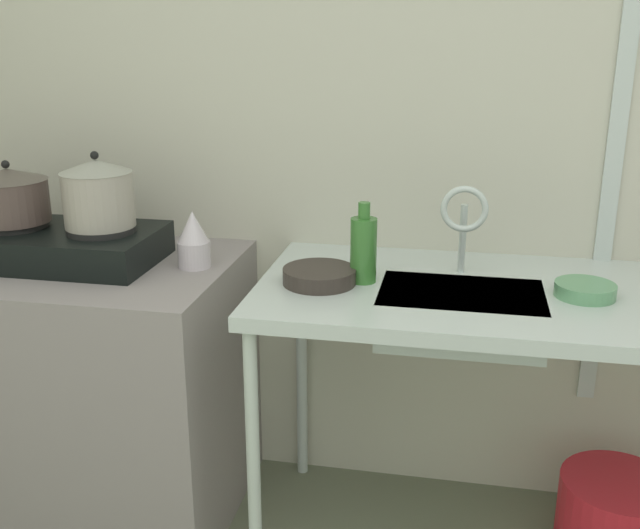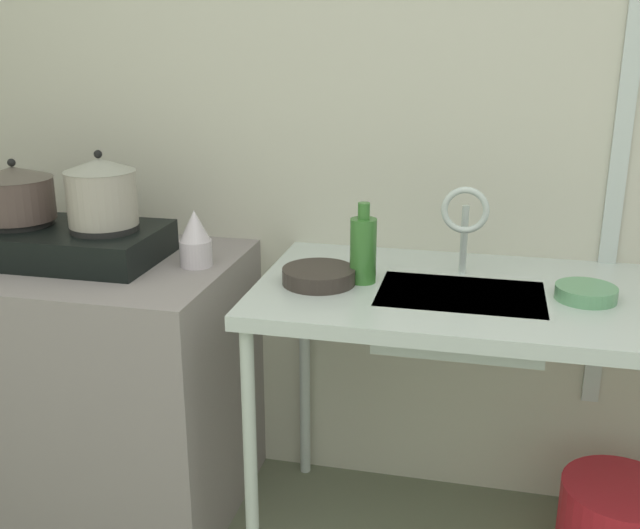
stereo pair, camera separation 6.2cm
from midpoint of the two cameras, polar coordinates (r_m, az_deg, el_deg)
wall_back at (r=2.32m, az=9.47°, el=11.13°), size 4.50×0.10×2.48m
wall_metal_strip at (r=2.28m, az=21.65°, el=13.19°), size 0.05×0.01×1.98m
counter_concrete at (r=2.55m, az=-20.61°, el=-8.60°), size 1.18×0.67×0.83m
counter_sink at (r=2.07m, az=17.86°, el=-3.59°), size 1.67×0.67×0.83m
stove at (r=2.35m, az=-20.22°, el=1.47°), size 0.59×0.34×0.12m
pot_on_left_burner at (r=2.39m, az=-23.53°, el=4.93°), size 0.23×0.23×0.18m
pot_on_right_burner at (r=2.24m, az=-17.52°, el=5.27°), size 0.21×0.21×0.22m
percolator at (r=2.18m, az=-10.53°, el=1.87°), size 0.10×0.10×0.17m
sink_basin at (r=2.01m, az=9.89°, el=-3.88°), size 0.43×0.29×0.13m
faucet at (r=2.06m, az=10.20°, el=3.74°), size 0.13×0.07×0.26m
frying_pan at (r=2.02m, az=-0.93°, el=-0.89°), size 0.20×0.20×0.04m
small_bowl_on_drainboard at (r=2.03m, az=18.94°, el=-1.88°), size 0.16×0.16×0.04m
bottle_by_sink at (r=2.02m, az=2.49°, el=1.24°), size 0.07×0.07×0.22m
bucket_on_floor at (r=2.42m, az=21.07°, el=-17.92°), size 0.33×0.33×0.26m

